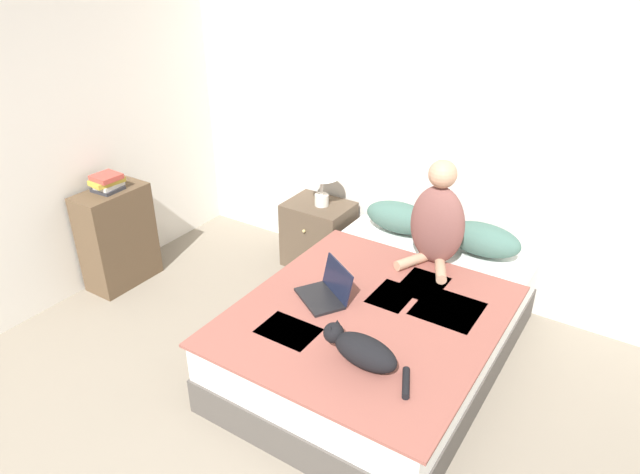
{
  "coord_description": "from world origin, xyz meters",
  "views": [
    {
      "loc": [
        1.34,
        -0.41,
        2.5
      ],
      "look_at": [
        -0.36,
        2.21,
        0.84
      ],
      "focal_mm": 32.0,
      "sensor_mm": 36.0,
      "label": 1
    }
  ],
  "objects": [
    {
      "name": "book_stack_top",
      "position": [
        -2.15,
        2.03,
        0.86
      ],
      "size": [
        0.2,
        0.25,
        0.13
      ],
      "color": "#2D2D33",
      "rests_on": "bookshelf"
    },
    {
      "name": "bookshelf",
      "position": [
        -2.15,
        2.03,
        0.4
      ],
      "size": [
        0.29,
        0.55,
        0.8
      ],
      "color": "brown",
      "rests_on": "ground_plane"
    },
    {
      "name": "wall_side",
      "position": [
        -2.35,
        1.69,
        1.27
      ],
      "size": [
        0.05,
        4.38,
        2.55
      ],
      "color": "silver",
      "rests_on": "ground_plane"
    },
    {
      "name": "wall_back",
      "position": [
        0.0,
        3.4,
        1.27
      ],
      "size": [
        5.65,
        0.05,
        2.55
      ],
      "color": "silver",
      "rests_on": "ground_plane"
    },
    {
      "name": "bed",
      "position": [
        0.05,
        2.29,
        0.24
      ],
      "size": [
        1.48,
        2.07,
        0.49
      ],
      "color": "#4C4742",
      "rests_on": "ground_plane"
    },
    {
      "name": "table_lamp",
      "position": [
        -0.94,
        3.12,
        0.88
      ],
      "size": [
        0.29,
        0.29,
        0.45
      ],
      "color": "beige",
      "rests_on": "nightstand"
    },
    {
      "name": "person_sitting",
      "position": [
        0.14,
        2.88,
        0.81
      ],
      "size": [
        0.38,
        0.37,
        0.74
      ],
      "color": "brown",
      "rests_on": "bed"
    },
    {
      "name": "pillow_far",
      "position": [
        0.37,
        3.17,
        0.6
      ],
      "size": [
        0.54,
        0.27,
        0.23
      ],
      "color": "#42665B",
      "rests_on": "bed"
    },
    {
      "name": "pillow_near",
      "position": [
        -0.27,
        3.17,
        0.6
      ],
      "size": [
        0.54,
        0.27,
        0.23
      ],
      "color": "#42665B",
      "rests_on": "bed"
    },
    {
      "name": "cat_tabby",
      "position": [
        0.24,
        1.68,
        0.58
      ],
      "size": [
        0.57,
        0.23,
        0.18
      ],
      "rotation": [
        0.0,
        0.0,
        3.04
      ],
      "color": "black",
      "rests_on": "bed"
    },
    {
      "name": "nightstand",
      "position": [
        -0.97,
        3.12,
        0.28
      ],
      "size": [
        0.53,
        0.43,
        0.56
      ],
      "color": "brown",
      "rests_on": "ground_plane"
    },
    {
      "name": "laptop_open",
      "position": [
        -0.25,
        2.09,
        0.54
      ],
      "size": [
        0.41,
        0.39,
        0.22
      ],
      "rotation": [
        0.0,
        0.0,
        -0.56
      ],
      "color": "black",
      "rests_on": "bed"
    }
  ]
}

